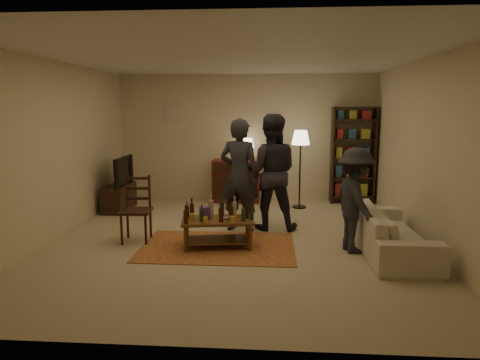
# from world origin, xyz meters

# --- Properties ---
(floor) EXTENTS (6.00, 6.00, 0.00)m
(floor) POSITION_xyz_m (0.00, 0.00, 0.00)
(floor) COLOR #C6B793
(floor) RESTS_ON ground
(room_shell) EXTENTS (6.00, 6.00, 6.00)m
(room_shell) POSITION_xyz_m (-0.65, 2.98, 1.81)
(room_shell) COLOR beige
(room_shell) RESTS_ON ground
(rug) EXTENTS (2.20, 1.50, 0.01)m
(rug) POSITION_xyz_m (-0.22, -0.37, 0.01)
(rug) COLOR maroon
(rug) RESTS_ON ground
(coffee_table) EXTENTS (1.09, 0.70, 0.76)m
(coffee_table) POSITION_xyz_m (-0.22, -0.37, 0.38)
(coffee_table) COLOR brown
(coffee_table) RESTS_ON ground
(dining_chair) EXTENTS (0.47, 0.47, 1.01)m
(dining_chair) POSITION_xyz_m (-1.48, -0.12, 0.53)
(dining_chair) COLOR black
(dining_chair) RESTS_ON ground
(tv_stand) EXTENTS (0.40, 1.00, 1.06)m
(tv_stand) POSITION_xyz_m (-2.44, 1.80, 0.38)
(tv_stand) COLOR black
(tv_stand) RESTS_ON ground
(dresser) EXTENTS (1.00, 0.50, 1.36)m
(dresser) POSITION_xyz_m (-0.19, 2.71, 0.48)
(dresser) COLOR maroon
(dresser) RESTS_ON ground
(bookshelf) EXTENTS (0.90, 0.34, 2.02)m
(bookshelf) POSITION_xyz_m (2.25, 2.78, 1.03)
(bookshelf) COLOR black
(bookshelf) RESTS_ON ground
(floor_lamp) EXTENTS (0.36, 0.36, 1.56)m
(floor_lamp) POSITION_xyz_m (1.12, 2.23, 1.31)
(floor_lamp) COLOR black
(floor_lamp) RESTS_ON ground
(sofa) EXTENTS (0.81, 2.08, 0.61)m
(sofa) POSITION_xyz_m (2.20, -0.40, 0.30)
(sofa) COLOR beige
(sofa) RESTS_ON ground
(person_left) EXTENTS (0.76, 0.61, 1.83)m
(person_left) POSITION_xyz_m (0.03, 0.52, 0.92)
(person_left) COLOR #282930
(person_left) RESTS_ON ground
(person_right) EXTENTS (0.93, 0.73, 1.90)m
(person_right) POSITION_xyz_m (0.53, 0.67, 0.95)
(person_right) COLOR #26252D
(person_right) RESTS_ON ground
(person_by_sofa) EXTENTS (0.75, 1.04, 1.46)m
(person_by_sofa) POSITION_xyz_m (1.70, -0.41, 0.73)
(person_by_sofa) COLOR #282830
(person_by_sofa) RESTS_ON ground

